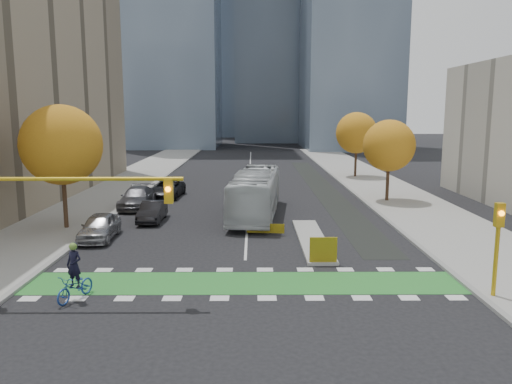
{
  "coord_description": "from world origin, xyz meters",
  "views": [
    {
      "loc": [
        0.41,
        -20.4,
        7.82
      ],
      "look_at": [
        0.59,
        9.04,
        3.0
      ],
      "focal_mm": 35.0,
      "sensor_mm": 36.0,
      "label": 1
    }
  ],
  "objects_px": {
    "cyclist": "(75,281)",
    "parked_car_d": "(167,189)",
    "parked_car_a": "(100,227)",
    "parked_car_b": "(152,212)",
    "bus": "(256,193)",
    "tree_west": "(61,145)",
    "traffic_signal_east": "(498,236)",
    "tree_east_near": "(389,146)",
    "traffic_signal_west": "(47,205)",
    "hazard_board": "(323,250)",
    "tree_east_far": "(356,133)",
    "parked_car_c": "(137,198)"
  },
  "relations": [
    {
      "from": "tree_west",
      "to": "parked_car_d",
      "type": "relative_size",
      "value": 1.5
    },
    {
      "from": "traffic_signal_west",
      "to": "parked_car_a",
      "type": "relative_size",
      "value": 1.83
    },
    {
      "from": "tree_east_far",
      "to": "parked_car_b",
      "type": "bearing_deg",
      "value": -129.28
    },
    {
      "from": "hazard_board",
      "to": "tree_east_near",
      "type": "xyz_separation_m",
      "value": [
        8.0,
        17.8,
        4.06
      ]
    },
    {
      "from": "bus",
      "to": "parked_car_c",
      "type": "bearing_deg",
      "value": 167.57
    },
    {
      "from": "tree_east_far",
      "to": "hazard_board",
      "type": "bearing_deg",
      "value": -104.12
    },
    {
      "from": "cyclist",
      "to": "parked_car_d",
      "type": "xyz_separation_m",
      "value": [
        -0.44,
        24.94,
        -0.05
      ]
    },
    {
      "from": "tree_east_far",
      "to": "parked_car_d",
      "type": "bearing_deg",
      "value": -145.78
    },
    {
      "from": "tree_east_far",
      "to": "parked_car_a",
      "type": "xyz_separation_m",
      "value": [
        -21.5,
        -28.56,
        -4.45
      ]
    },
    {
      "from": "parked_car_b",
      "to": "bus",
      "type": "bearing_deg",
      "value": 14.07
    },
    {
      "from": "tree_west",
      "to": "parked_car_c",
      "type": "height_order",
      "value": "tree_west"
    },
    {
      "from": "parked_car_b",
      "to": "parked_car_c",
      "type": "distance_m",
      "value": 5.48
    },
    {
      "from": "traffic_signal_west",
      "to": "parked_car_b",
      "type": "distance_m",
      "value": 15.36
    },
    {
      "from": "cyclist",
      "to": "parked_car_a",
      "type": "relative_size",
      "value": 0.53
    },
    {
      "from": "bus",
      "to": "parked_car_a",
      "type": "bearing_deg",
      "value": -138.81
    },
    {
      "from": "traffic_signal_west",
      "to": "bus",
      "type": "xyz_separation_m",
      "value": [
        8.54,
        16.8,
        -2.31
      ]
    },
    {
      "from": "tree_east_far",
      "to": "traffic_signal_west",
      "type": "height_order",
      "value": "tree_east_far"
    },
    {
      "from": "parked_car_a",
      "to": "tree_east_near",
      "type": "bearing_deg",
      "value": 29.11
    },
    {
      "from": "tree_east_far",
      "to": "cyclist",
      "type": "xyz_separation_m",
      "value": [
        -19.5,
        -38.5,
        -4.42
      ]
    },
    {
      "from": "cyclist",
      "to": "traffic_signal_west",
      "type": "bearing_deg",
      "value": -158.6
    },
    {
      "from": "hazard_board",
      "to": "parked_car_b",
      "type": "xyz_separation_m",
      "value": [
        -10.77,
        10.24,
        -0.09
      ]
    },
    {
      "from": "tree_east_near",
      "to": "traffic_signal_west",
      "type": "relative_size",
      "value": 0.83
    },
    {
      "from": "hazard_board",
      "to": "bus",
      "type": "distance_m",
      "value": 12.59
    },
    {
      "from": "traffic_signal_west",
      "to": "parked_car_b",
      "type": "relative_size",
      "value": 1.97
    },
    {
      "from": "hazard_board",
      "to": "tree_west",
      "type": "xyz_separation_m",
      "value": [
        -16.0,
        7.8,
        4.82
      ]
    },
    {
      "from": "tree_east_near",
      "to": "parked_car_d",
      "type": "bearing_deg",
      "value": 172.85
    },
    {
      "from": "traffic_signal_west",
      "to": "parked_car_d",
      "type": "distance_m",
      "value": 25.17
    },
    {
      "from": "tree_east_near",
      "to": "bus",
      "type": "relative_size",
      "value": 0.57
    },
    {
      "from": "traffic_signal_east",
      "to": "parked_car_b",
      "type": "xyz_separation_m",
      "value": [
        -17.27,
        14.95,
        -2.02
      ]
    },
    {
      "from": "tree_west",
      "to": "traffic_signal_west",
      "type": "distance_m",
      "value": 13.25
    },
    {
      "from": "tree_east_near",
      "to": "bus",
      "type": "bearing_deg",
      "value": -153.38
    },
    {
      "from": "tree_west",
      "to": "tree_east_near",
      "type": "distance_m",
      "value": 26.01
    },
    {
      "from": "hazard_board",
      "to": "traffic_signal_east",
      "type": "height_order",
      "value": "traffic_signal_east"
    },
    {
      "from": "tree_west",
      "to": "parked_car_d",
      "type": "height_order",
      "value": "tree_west"
    },
    {
      "from": "tree_east_far",
      "to": "cyclist",
      "type": "distance_m",
      "value": 43.38
    },
    {
      "from": "traffic_signal_east",
      "to": "parked_car_a",
      "type": "height_order",
      "value": "traffic_signal_east"
    },
    {
      "from": "parked_car_d",
      "to": "tree_east_far",
      "type": "bearing_deg",
      "value": 38.39
    },
    {
      "from": "hazard_board",
      "to": "tree_west",
      "type": "bearing_deg",
      "value": 154.01
    },
    {
      "from": "traffic_signal_west",
      "to": "tree_east_near",
      "type": "bearing_deg",
      "value": 48.48
    },
    {
      "from": "bus",
      "to": "parked_car_c",
      "type": "height_order",
      "value": "bus"
    },
    {
      "from": "cyclist",
      "to": "bus",
      "type": "height_order",
      "value": "bus"
    },
    {
      "from": "parked_car_d",
      "to": "cyclist",
      "type": "bearing_deg",
      "value": -84.83
    },
    {
      "from": "tree_east_far",
      "to": "bus",
      "type": "height_order",
      "value": "tree_east_far"
    },
    {
      "from": "tree_east_near",
      "to": "bus",
      "type": "height_order",
      "value": "tree_east_near"
    },
    {
      "from": "tree_west",
      "to": "hazard_board",
      "type": "bearing_deg",
      "value": -25.99
    },
    {
      "from": "cyclist",
      "to": "parked_car_a",
      "type": "height_order",
      "value": "cyclist"
    },
    {
      "from": "traffic_signal_west",
      "to": "parked_car_d",
      "type": "height_order",
      "value": "traffic_signal_west"
    },
    {
      "from": "tree_west",
      "to": "traffic_signal_east",
      "type": "xyz_separation_m",
      "value": [
        22.5,
        -12.51,
        -2.88
      ]
    },
    {
      "from": "tree_east_near",
      "to": "tree_east_far",
      "type": "xyz_separation_m",
      "value": [
        0.5,
        16.0,
        0.38
      ]
    },
    {
      "from": "tree_west",
      "to": "traffic_signal_west",
      "type": "height_order",
      "value": "tree_west"
    }
  ]
}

